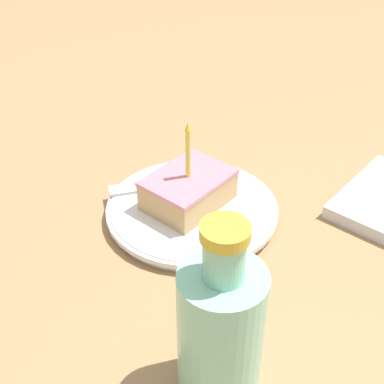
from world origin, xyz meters
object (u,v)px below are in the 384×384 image
fork (163,184)px  cake_slice (188,189)px  plate (192,210)px  bottle (221,330)px

fork → cake_slice: bearing=171.1°
cake_slice → fork: 0.06m
plate → fork: size_ratio=1.48×
plate → bottle: bearing=135.8°
bottle → fork: bearing=-37.6°
plate → fork: (0.07, -0.01, 0.01)m
plate → bottle: bottle is taller
plate → cake_slice: 0.03m
plate → bottle: size_ratio=1.17×
fork → bottle: (-0.26, 0.20, 0.06)m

